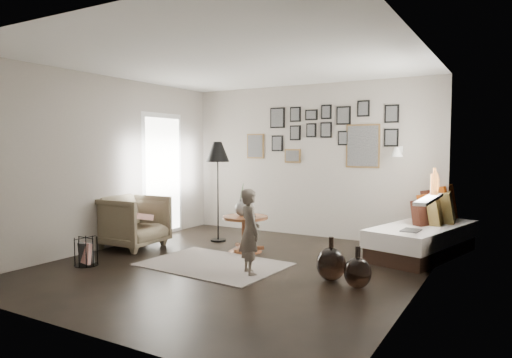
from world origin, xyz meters
The scene contains 23 objects.
ground centered at (0.00, 0.00, 0.00)m, with size 4.80×4.80×0.00m, color black.
wall_back centered at (0.00, 2.40, 1.30)m, with size 4.50×4.50×0.00m, color #9C9489.
wall_front centered at (0.00, -2.40, 1.30)m, with size 4.50×4.50×0.00m, color #9C9489.
wall_left centered at (-2.25, 0.00, 1.30)m, with size 4.80×4.80×0.00m, color #9C9489.
wall_right centered at (2.25, 0.00, 1.30)m, with size 4.80×4.80×0.00m, color #9C9489.
ceiling centered at (0.00, 0.00, 2.60)m, with size 4.80×4.80×0.00m, color white.
door_left centered at (-2.23, 1.20, 1.05)m, with size 0.00×2.14×2.14m.
window_right centered at (2.18, 1.34, 0.93)m, with size 0.15×1.32×1.30m.
gallery_wall centered at (0.29, 2.38, 1.74)m, with size 2.74×0.03×1.08m.
wall_sconce centered at (1.55, 2.13, 1.46)m, with size 0.18×0.36×0.16m.
rug centered at (-0.27, -0.05, 0.01)m, with size 1.78×1.25×0.01m, color silver.
pedestal_table centered at (-0.30, 0.80, 0.24)m, with size 0.67×0.67×0.53m.
vase centered at (-0.38, 0.82, 0.67)m, with size 0.19×0.19×0.48m.
candles centered at (-0.19, 0.80, 0.65)m, with size 0.11×0.11×0.25m.
daybed centered at (2.00, 1.91, 0.31)m, with size 1.29×2.08×0.96m.
magazine_on_daybed centered at (1.95, 1.26, 0.45)m, with size 0.22×0.29×0.02m, color black.
armchair centered at (-1.93, 0.17, 0.40)m, with size 0.85×0.87×0.79m, color #6B5F48.
armchair_cushion centered at (-1.90, 0.22, 0.48)m, with size 0.36×0.36×0.09m, color silver.
floor_lamp centered at (-1.08, 1.22, 1.40)m, with size 0.38×0.38×1.62m.
magazine_basket centered at (-1.69, -0.90, 0.18)m, with size 0.31×0.31×0.36m.
demijohn_large centered at (1.31, 0.04, 0.20)m, with size 0.34×0.34×0.51m.
demijohn_small centered at (1.66, -0.08, 0.17)m, with size 0.30×0.30×0.46m.
child centered at (0.37, -0.19, 0.52)m, with size 0.38×0.25×1.04m, color #63584E.
Camera 1 is at (3.14, -4.85, 1.53)m, focal length 32.00 mm.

